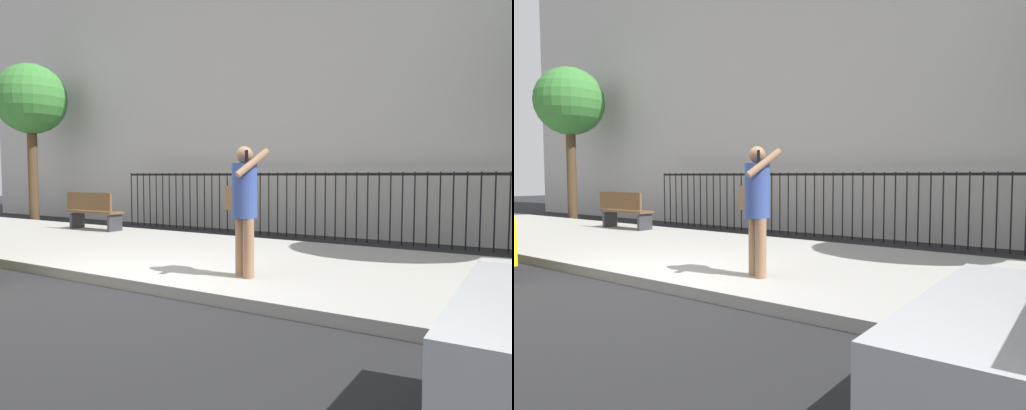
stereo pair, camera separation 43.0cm
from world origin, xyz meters
TOP-DOWN VIEW (x-y plane):
  - ground_plane at (0.00, 0.00)m, footprint 60.00×60.00m
  - sidewalk at (0.00, 2.20)m, footprint 28.00×4.40m
  - iron_fence at (0.00, 5.90)m, footprint 12.03×0.04m
  - pedestrian_on_phone at (1.24, 0.96)m, footprint 0.73×0.59m
  - street_bench at (-4.90, 3.52)m, footprint 1.60×0.45m
  - street_tree_far at (-9.51, 4.96)m, footprint 2.26×2.26m

SIDE VIEW (x-z plane):
  - ground_plane at x=0.00m, z-range 0.00..0.00m
  - sidewalk at x=0.00m, z-range 0.00..0.15m
  - street_bench at x=-4.90m, z-range 0.18..1.13m
  - iron_fence at x=0.00m, z-range 0.22..1.82m
  - pedestrian_on_phone at x=1.24m, z-range 0.30..2.05m
  - street_tree_far at x=-9.51m, z-range 1.38..6.52m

